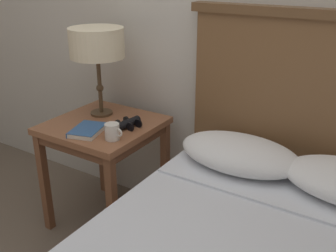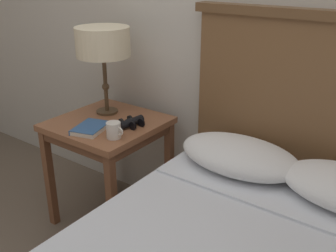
# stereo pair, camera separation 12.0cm
# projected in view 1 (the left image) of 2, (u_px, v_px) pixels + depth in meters

# --- Properties ---
(wall_back) EXTENTS (8.00, 0.06, 2.60)m
(wall_back) POSITION_uv_depth(u_px,v_px,m) (223.00, 4.00, 2.03)
(wall_back) COLOR beige
(wall_back) RESTS_ON ground_plane
(nightstand) EXTENTS (0.58, 0.58, 0.66)m
(nightstand) POSITION_uv_depth(u_px,v_px,m) (104.00, 137.00, 2.26)
(nightstand) COLOR brown
(nightstand) RESTS_ON ground_plane
(table_lamp) EXTENTS (0.31, 0.31, 0.51)m
(table_lamp) POSITION_uv_depth(u_px,v_px,m) (97.00, 44.00, 2.19)
(table_lamp) COLOR #4C3823
(table_lamp) RESTS_ON nightstand
(book_on_nightstand) EXTENTS (0.20, 0.23, 0.03)m
(book_on_nightstand) POSITION_uv_depth(u_px,v_px,m) (87.00, 130.00, 2.09)
(book_on_nightstand) COLOR silver
(book_on_nightstand) RESTS_ON nightstand
(binoculars_pair) EXTENTS (0.15, 0.16, 0.05)m
(binoculars_pair) POSITION_uv_depth(u_px,v_px,m) (128.00, 123.00, 2.16)
(binoculars_pair) COLOR black
(binoculars_pair) RESTS_ON nightstand
(coffee_mug) EXTENTS (0.10, 0.08, 0.08)m
(coffee_mug) POSITION_uv_depth(u_px,v_px,m) (112.00, 132.00, 2.00)
(coffee_mug) COLOR silver
(coffee_mug) RESTS_ON nightstand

